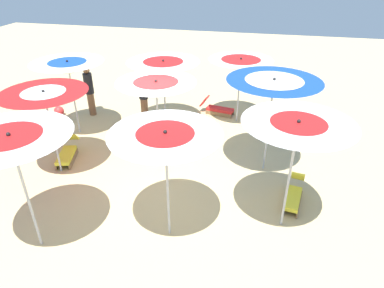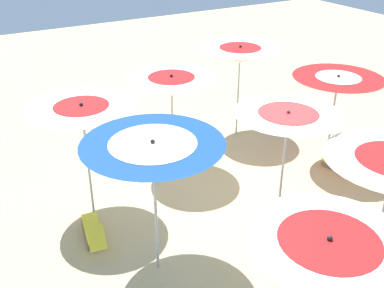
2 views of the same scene
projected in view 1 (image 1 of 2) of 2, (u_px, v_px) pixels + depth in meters
name	position (u px, v px, depth m)	size (l,w,h in m)	color
ground	(161.00, 168.00, 9.13)	(35.63, 35.63, 0.04)	#D1B57F
beach_umbrella_0	(68.00, 68.00, 9.85)	(2.10, 2.10, 2.36)	#B2B2B7
beach_umbrella_1	(45.00, 99.00, 7.99)	(2.07, 2.07, 2.28)	#B2B2B7
beach_umbrella_2	(12.00, 146.00, 5.64)	(2.08, 2.08, 2.52)	#B2B2B7
beach_umbrella_3	(163.00, 67.00, 10.30)	(2.23, 2.23, 2.25)	#B2B2B7
beach_umbrella_4	(156.00, 89.00, 8.46)	(2.01, 2.01, 2.34)	#B2B2B7
beach_umbrella_5	(166.00, 144.00, 5.96)	(2.03, 2.03, 2.41)	#B2B2B7
beach_umbrella_6	(241.00, 65.00, 10.65)	(2.04, 2.04, 2.20)	#B2B2B7
beach_umbrella_7	(273.00, 88.00, 7.97)	(2.25, 2.25, 2.53)	#B2B2B7
beach_umbrella_8	(297.00, 133.00, 6.16)	(2.07, 2.07, 2.48)	#B2B2B7
lounger_0	(294.00, 195.00, 7.77)	(1.26, 0.53, 0.61)	olive
lounger_1	(67.00, 153.00, 9.41)	(1.38, 0.72, 0.60)	olive
lounger_2	(177.00, 130.00, 10.60)	(1.05, 1.22, 0.55)	olive
lounger_3	(218.00, 109.00, 12.04)	(0.59, 1.27, 0.61)	olive
beachgoer_0	(89.00, 90.00, 11.65)	(0.30, 0.30, 1.73)	brown
beachgoer_1	(144.00, 96.00, 11.26)	(0.30, 0.30, 1.72)	brown
beach_ball	(59.00, 111.00, 11.92)	(0.35, 0.35, 0.35)	red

